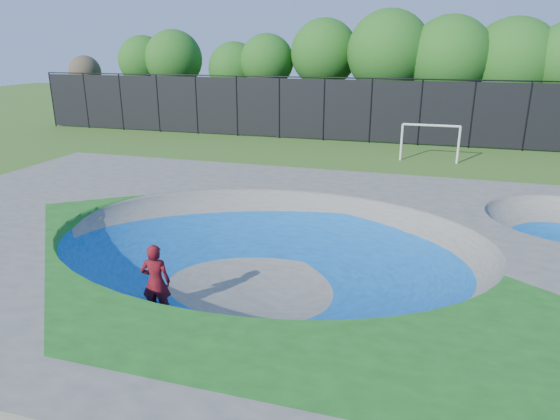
# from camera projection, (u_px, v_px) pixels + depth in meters

# --- Properties ---
(ground) EXTENTS (120.00, 120.00, 0.00)m
(ground) POSITION_uv_depth(u_px,v_px,m) (269.00, 288.00, 12.82)
(ground) COLOR #355E1A
(ground) RESTS_ON ground
(skate_deck) EXTENTS (22.00, 14.00, 1.50)m
(skate_deck) POSITION_uv_depth(u_px,v_px,m) (268.00, 261.00, 12.59)
(skate_deck) COLOR gray
(skate_deck) RESTS_ON ground
(skater) EXTENTS (0.74, 0.58, 1.79)m
(skater) POSITION_uv_depth(u_px,v_px,m) (156.00, 282.00, 11.15)
(skater) COLOR #B70E16
(skater) RESTS_ON ground
(skateboard) EXTENTS (0.81, 0.41, 0.05)m
(skateboard) POSITION_uv_depth(u_px,v_px,m) (159.00, 316.00, 11.42)
(skateboard) COLOR black
(skateboard) RESTS_ON ground
(soccer_goal) EXTENTS (3.03, 0.12, 2.00)m
(soccer_goal) POSITION_uv_depth(u_px,v_px,m) (430.00, 136.00, 26.30)
(soccer_goal) COLOR silver
(soccer_goal) RESTS_ON ground
(fence) EXTENTS (48.09, 0.09, 4.04)m
(fence) POSITION_uv_depth(u_px,v_px,m) (371.00, 110.00, 31.27)
(fence) COLOR black
(fence) RESTS_ON ground
(treeline) EXTENTS (52.75, 6.74, 8.42)m
(treeline) POSITION_uv_depth(u_px,v_px,m) (456.00, 60.00, 33.47)
(treeline) COLOR #4A3C25
(treeline) RESTS_ON ground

